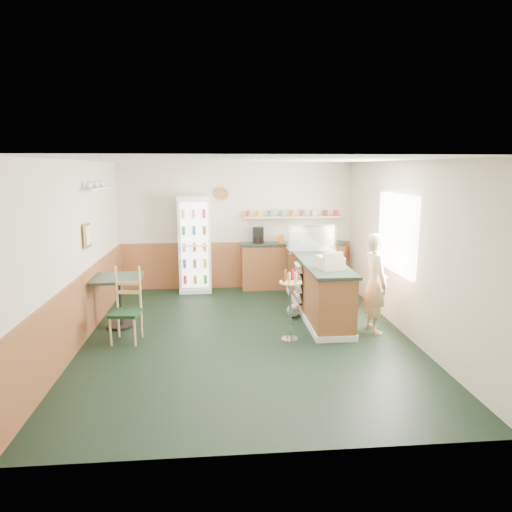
{
  "coord_description": "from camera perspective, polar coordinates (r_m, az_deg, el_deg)",
  "views": [
    {
      "loc": [
        -0.45,
        -6.76,
        2.59
      ],
      "look_at": [
        0.21,
        0.6,
        1.16
      ],
      "focal_mm": 32.0,
      "sensor_mm": 36.0,
      "label": 1
    }
  ],
  "objects": [
    {
      "name": "cash_register",
      "position": [
        7.3,
        9.27,
        -0.84
      ],
      "size": [
        0.42,
        0.43,
        0.2
      ],
      "primitive_type": "cube",
      "rotation": [
        0.0,
        0.0,
        0.19
      ],
      "color": "beige",
      "rests_on": "service_counter"
    },
    {
      "name": "service_counter",
      "position": [
        8.32,
        7.58,
        -3.94
      ],
      "size": [
        0.68,
        3.01,
        1.01
      ],
      "color": "#9E5933",
      "rests_on": "ground"
    },
    {
      "name": "condiment_stand",
      "position": [
        6.9,
        4.32,
        -5.04
      ],
      "size": [
        0.34,
        0.34,
        1.06
      ],
      "rotation": [
        0.0,
        0.0,
        0.13
      ],
      "color": "silver",
      "rests_on": "ground"
    },
    {
      "name": "room_envelope",
      "position": [
        7.57,
        -3.38,
        2.87
      ],
      "size": [
        5.04,
        6.02,
        2.72
      ],
      "color": "beige",
      "rests_on": "ground"
    },
    {
      "name": "drinks_fridge",
      "position": [
        9.64,
        -7.64,
        1.46
      ],
      "size": [
        0.67,
        0.55,
        2.02
      ],
      "color": "white",
      "rests_on": "ground"
    },
    {
      "name": "cafe_table",
      "position": [
        7.79,
        -16.83,
        -4.3
      ],
      "size": [
        0.82,
        0.82,
        0.85
      ],
      "rotation": [
        0.0,
        0.0,
        0.06
      ],
      "color": "black",
      "rests_on": "ground"
    },
    {
      "name": "shopkeeper",
      "position": [
        7.45,
        14.68,
        -3.31
      ],
      "size": [
        0.43,
        0.56,
        1.59
      ],
      "primitive_type": "imported",
      "rotation": [
        0.0,
        0.0,
        1.66
      ],
      "color": "tan",
      "rests_on": "ground"
    },
    {
      "name": "newspaper_rack",
      "position": [
        8.13,
        5.28,
        -3.4
      ],
      "size": [
        0.09,
        0.43,
        0.69
      ],
      "color": "black",
      "rests_on": "ground"
    },
    {
      "name": "back_counter",
      "position": [
        9.91,
        4.52,
        -0.91
      ],
      "size": [
        2.24,
        0.42,
        1.69
      ],
      "color": "#9E5933",
      "rests_on": "ground"
    },
    {
      "name": "ground",
      "position": [
        7.25,
        -1.24,
        -9.94
      ],
      "size": [
        6.0,
        6.0,
        0.0
      ],
      "primitive_type": "plane",
      "color": "black",
      "rests_on": "ground"
    },
    {
      "name": "dog_doorstop",
      "position": [
        8.09,
        4.72,
        -6.75
      ],
      "size": [
        0.23,
        0.3,
        0.28
      ],
      "rotation": [
        0.0,
        0.0,
        -0.18
      ],
      "color": "#999994",
      "rests_on": "ground"
    },
    {
      "name": "cafe_chair",
      "position": [
        7.19,
        -15.92,
        -5.6
      ],
      "size": [
        0.47,
        0.47,
        1.13
      ],
      "rotation": [
        0.0,
        0.0,
        -0.12
      ],
      "color": "black",
      "rests_on": "ground"
    },
    {
      "name": "display_case",
      "position": [
        8.72,
        6.87,
        2.14
      ],
      "size": [
        0.89,
        0.46,
        0.5
      ],
      "color": "silver",
      "rests_on": "service_counter"
    }
  ]
}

